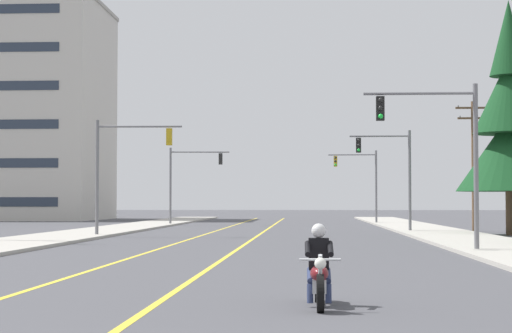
{
  "coord_description": "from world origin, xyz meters",
  "views": [
    {
      "loc": [
        2.52,
        -7.88,
        1.84
      ],
      "look_at": [
        1.09,
        16.82,
        2.83
      ],
      "focal_mm": 62.59,
      "sensor_mm": 36.0,
      "label": 1
    }
  ],
  "objects_px": {
    "motorcycle_with_rider": "(319,273)",
    "traffic_signal_mid_right": "(393,166)",
    "traffic_signal_far_right": "(363,176)",
    "traffic_signal_mid_left": "(188,174)",
    "utility_pole_right_far": "(474,161)",
    "traffic_signal_near_right": "(444,142)",
    "traffic_signal_near_left": "(122,160)",
    "conifer_tree_right_verge_far": "(510,127)"
  },
  "relations": [
    {
      "from": "motorcycle_with_rider",
      "to": "traffic_signal_mid_right",
      "type": "distance_m",
      "value": 39.01
    },
    {
      "from": "traffic_signal_far_right",
      "to": "traffic_signal_mid_left",
      "type": "bearing_deg",
      "value": -161.21
    },
    {
      "from": "motorcycle_with_rider",
      "to": "utility_pole_right_far",
      "type": "distance_m",
      "value": 41.88
    },
    {
      "from": "traffic_signal_near_right",
      "to": "traffic_signal_near_left",
      "type": "distance_m",
      "value": 20.19
    },
    {
      "from": "motorcycle_with_rider",
      "to": "traffic_signal_far_right",
      "type": "distance_m",
      "value": 60.08
    },
    {
      "from": "traffic_signal_far_right",
      "to": "traffic_signal_near_right",
      "type": "bearing_deg",
      "value": -89.49
    },
    {
      "from": "utility_pole_right_far",
      "to": "traffic_signal_near_right",
      "type": "bearing_deg",
      "value": -102.97
    },
    {
      "from": "conifer_tree_right_verge_far",
      "to": "traffic_signal_mid_left",
      "type": "bearing_deg",
      "value": 135.42
    },
    {
      "from": "utility_pole_right_far",
      "to": "traffic_signal_far_right",
      "type": "bearing_deg",
      "value": 106.47
    },
    {
      "from": "traffic_signal_near_right",
      "to": "traffic_signal_far_right",
      "type": "relative_size",
      "value": 1.0
    },
    {
      "from": "traffic_signal_near_right",
      "to": "traffic_signal_near_left",
      "type": "xyz_separation_m",
      "value": [
        -14.86,
        13.66,
        0.03
      ]
    },
    {
      "from": "motorcycle_with_rider",
      "to": "utility_pole_right_far",
      "type": "height_order",
      "value": "utility_pole_right_far"
    },
    {
      "from": "motorcycle_with_rider",
      "to": "traffic_signal_near_right",
      "type": "bearing_deg",
      "value": 74.41
    },
    {
      "from": "traffic_signal_near_left",
      "to": "traffic_signal_far_right",
      "type": "bearing_deg",
      "value": 63.4
    },
    {
      "from": "traffic_signal_near_left",
      "to": "utility_pole_right_far",
      "type": "relative_size",
      "value": 0.76
    },
    {
      "from": "traffic_signal_mid_left",
      "to": "utility_pole_right_far",
      "type": "distance_m",
      "value": 24.68
    },
    {
      "from": "traffic_signal_far_right",
      "to": "utility_pole_right_far",
      "type": "bearing_deg",
      "value": -73.53
    },
    {
      "from": "traffic_signal_near_left",
      "to": "traffic_signal_mid_left",
      "type": "relative_size",
      "value": 1.0
    },
    {
      "from": "motorcycle_with_rider",
      "to": "traffic_signal_mid_right",
      "type": "relative_size",
      "value": 0.35
    },
    {
      "from": "traffic_signal_near_right",
      "to": "traffic_signal_mid_right",
      "type": "distance_m",
      "value": 21.32
    },
    {
      "from": "motorcycle_with_rider",
      "to": "traffic_signal_far_right",
      "type": "xyz_separation_m",
      "value": [
        4.43,
        59.81,
        3.46
      ]
    },
    {
      "from": "traffic_signal_far_right",
      "to": "conifer_tree_right_verge_far",
      "type": "distance_m",
      "value": 26.32
    },
    {
      "from": "utility_pole_right_far",
      "to": "conifer_tree_right_verge_far",
      "type": "distance_m",
      "value": 6.31
    },
    {
      "from": "traffic_signal_mid_right",
      "to": "utility_pole_right_far",
      "type": "xyz_separation_m",
      "value": [
        5.2,
        1.91,
        0.39
      ]
    },
    {
      "from": "traffic_signal_far_right",
      "to": "motorcycle_with_rider",
      "type": "bearing_deg",
      "value": -94.24
    },
    {
      "from": "traffic_signal_near_right",
      "to": "traffic_signal_mid_left",
      "type": "relative_size",
      "value": 1.0
    },
    {
      "from": "traffic_signal_far_right",
      "to": "utility_pole_right_far",
      "type": "xyz_separation_m",
      "value": [
        5.72,
        -19.36,
        0.36
      ]
    },
    {
      "from": "traffic_signal_near_right",
      "to": "conifer_tree_right_verge_far",
      "type": "height_order",
      "value": "conifer_tree_right_verge_far"
    },
    {
      "from": "traffic_signal_near_right",
      "to": "traffic_signal_mid_right",
      "type": "xyz_separation_m",
      "value": [
        0.15,
        21.32,
        -0.03
      ]
    },
    {
      "from": "conifer_tree_right_verge_far",
      "to": "utility_pole_right_far",
      "type": "bearing_deg",
      "value": 98.49
    },
    {
      "from": "motorcycle_with_rider",
      "to": "traffic_signal_near_left",
      "type": "bearing_deg",
      "value": 108.04
    },
    {
      "from": "traffic_signal_near_right",
      "to": "traffic_signal_far_right",
      "type": "xyz_separation_m",
      "value": [
        -0.38,
        42.59,
        -0.01
      ]
    },
    {
      "from": "traffic_signal_mid_right",
      "to": "traffic_signal_far_right",
      "type": "distance_m",
      "value": 21.28
    },
    {
      "from": "motorcycle_with_rider",
      "to": "traffic_signal_mid_left",
      "type": "distance_m",
      "value": 55.95
    },
    {
      "from": "traffic_signal_near_left",
      "to": "traffic_signal_mid_right",
      "type": "relative_size",
      "value": 1.0
    },
    {
      "from": "traffic_signal_mid_right",
      "to": "traffic_signal_mid_left",
      "type": "bearing_deg",
      "value": 131.94
    },
    {
      "from": "traffic_signal_mid_left",
      "to": "traffic_signal_far_right",
      "type": "xyz_separation_m",
      "value": [
        14.23,
        4.84,
        -0.05
      ]
    },
    {
      "from": "utility_pole_right_far",
      "to": "motorcycle_with_rider",
      "type": "bearing_deg",
      "value": -104.09
    },
    {
      "from": "traffic_signal_near_left",
      "to": "traffic_signal_near_right",
      "type": "bearing_deg",
      "value": -42.58
    },
    {
      "from": "traffic_signal_mid_left",
      "to": "conifer_tree_right_verge_far",
      "type": "bearing_deg",
      "value": -44.58
    },
    {
      "from": "traffic_signal_near_right",
      "to": "traffic_signal_near_left",
      "type": "relative_size",
      "value": 1.0
    },
    {
      "from": "traffic_signal_far_right",
      "to": "conifer_tree_right_verge_far",
      "type": "xyz_separation_m",
      "value": [
        6.63,
        -25.4,
        1.99
      ]
    }
  ]
}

